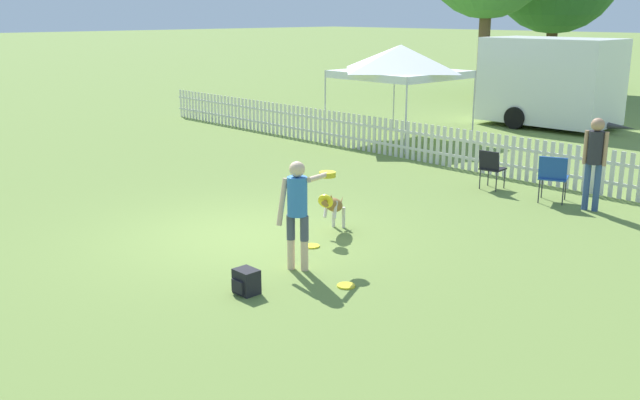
% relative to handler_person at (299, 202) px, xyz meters
% --- Properties ---
extents(ground_plane, '(240.00, 240.00, 0.00)m').
position_rel_handler_person_xyz_m(ground_plane, '(-1.75, 0.34, -0.98)').
color(ground_plane, olive).
extents(handler_person, '(0.43, 1.06, 1.56)m').
position_rel_handler_person_xyz_m(handler_person, '(0.00, 0.00, 0.00)').
color(handler_person, beige).
rests_on(handler_person, ground_plane).
extents(leaping_dog, '(0.68, 1.04, 0.77)m').
position_rel_handler_person_xyz_m(leaping_dog, '(-0.87, 1.51, -0.50)').
color(leaping_dog, olive).
rests_on(leaping_dog, ground_plane).
extents(frisbee_near_handler, '(0.24, 0.24, 0.02)m').
position_rel_handler_person_xyz_m(frisbee_near_handler, '(0.94, -0.01, -0.96)').
color(frisbee_near_handler, yellow).
rests_on(frisbee_near_handler, ground_plane).
extents(frisbee_near_dog, '(0.24, 0.24, 0.02)m').
position_rel_handler_person_xyz_m(frisbee_near_dog, '(-0.59, 0.78, -0.96)').
color(frisbee_near_dog, yellow).
rests_on(frisbee_near_dog, ground_plane).
extents(backpack_on_grass, '(0.31, 0.28, 0.32)m').
position_rel_handler_person_xyz_m(backpack_on_grass, '(0.21, -1.12, -0.81)').
color(backpack_on_grass, black).
rests_on(backpack_on_grass, ground_plane).
extents(picket_fence, '(24.87, 0.04, 0.93)m').
position_rel_handler_person_xyz_m(picket_fence, '(-1.75, 7.13, -0.51)').
color(picket_fence, silver).
rests_on(picket_fence, ground_plane).
extents(folding_chair_blue_left, '(0.68, 0.69, 0.92)m').
position_rel_handler_person_xyz_m(folding_chair_blue_left, '(0.61, 5.89, -0.42)').
color(folding_chair_blue_left, '#333338').
rests_on(folding_chair_blue_left, ground_plane).
extents(folding_chair_green_right, '(0.48, 0.50, 0.82)m').
position_rel_handler_person_xyz_m(folding_chair_green_right, '(-0.79, 5.95, -0.49)').
color(folding_chair_green_right, '#333338').
rests_on(folding_chair_green_right, ground_plane).
extents(canopy_tent_main, '(3.00, 3.00, 2.65)m').
position_rel_handler_person_xyz_m(canopy_tent_main, '(-5.90, 9.07, 1.22)').
color(canopy_tent_main, silver).
rests_on(canopy_tent_main, ground_plane).
extents(spectator_standing, '(0.41, 0.27, 1.70)m').
position_rel_handler_person_xyz_m(spectator_standing, '(1.38, 5.92, 0.06)').
color(spectator_standing, '#334C7A').
rests_on(spectator_standing, ground_plane).
extents(equipment_trailer, '(4.77, 2.41, 2.75)m').
position_rel_handler_person_xyz_m(equipment_trailer, '(-4.21, 14.30, 0.47)').
color(equipment_trailer, white).
rests_on(equipment_trailer, ground_plane).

